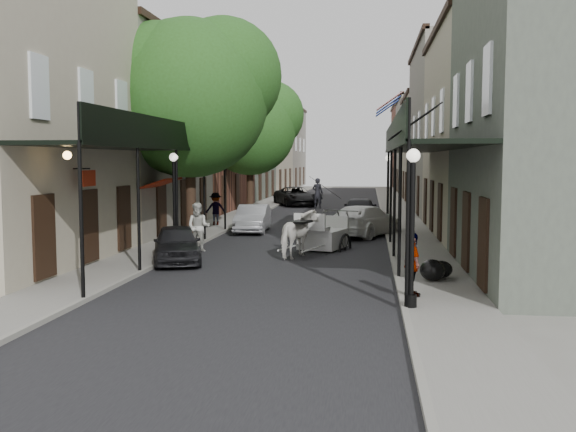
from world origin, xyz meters
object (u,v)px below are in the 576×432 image
(horse, at_px, (299,234))
(tree_far, at_px, (256,125))
(carriage, at_px, (327,221))
(car_right_far, at_px, (360,210))
(pedestrian_walking, at_px, (199,227))
(pedestrian_sidewalk_right, at_px, (412,264))
(lamppost_right_far, at_px, (388,188))
(car_left_near, at_px, (177,244))
(lamppost_left, at_px, (174,201))
(lamppost_right_near, at_px, (412,225))
(tree_near, at_px, (200,92))
(car_left_far, at_px, (296,196))
(pedestrian_sidewalk_left, at_px, (216,209))
(car_right_near, at_px, (365,221))
(car_left_mid, at_px, (253,219))

(horse, bearing_deg, tree_far, -57.48)
(carriage, bearing_deg, car_right_far, 101.11)
(pedestrian_walking, xyz_separation_m, pedestrian_sidewalk_right, (7.70, -7.94, -0.02))
(lamppost_right_far, relative_size, car_left_near, 0.95)
(carriage, bearing_deg, lamppost_left, -137.32)
(horse, distance_m, car_left_near, 4.43)
(tree_far, relative_size, lamppost_right_near, 2.32)
(tree_far, bearing_deg, lamppost_left, -89.54)
(lamppost_left, xyz_separation_m, lamppost_right_far, (8.20, 12.00, 0.00))
(lamppost_right_far, relative_size, car_right_far, 0.82)
(lamppost_right_near, bearing_deg, tree_near, 124.27)
(lamppost_right_far, height_order, car_left_far, lamppost_right_far)
(horse, bearing_deg, pedestrian_sidewalk_right, 135.63)
(car_right_far, bearing_deg, pedestrian_sidewalk_left, 21.61)
(pedestrian_walking, xyz_separation_m, car_right_far, (6.10, 11.84, -0.18))
(lamppost_right_far, height_order, pedestrian_sidewalk_left, lamppost_right_far)
(lamppost_right_near, height_order, car_left_near, lamppost_right_near)
(tree_near, height_order, car_right_near, tree_near)
(tree_far, distance_m, car_left_far, 9.96)
(tree_far, height_order, lamppost_left, tree_far)
(car_left_near, bearing_deg, tree_near, 78.46)
(car_right_far, bearing_deg, horse, 82.46)
(carriage, relative_size, pedestrian_walking, 1.52)
(tree_near, height_order, lamppost_left, tree_near)
(pedestrian_walking, distance_m, car_right_far, 13.32)
(tree_far, height_order, car_left_far, tree_far)
(lamppost_right_near, xyz_separation_m, lamppost_right_far, (0.00, 20.00, 0.00))
(lamppost_right_far, bearing_deg, car_right_near, -103.50)
(tree_near, bearing_deg, carriage, -15.93)
(car_left_far, bearing_deg, car_left_mid, -112.42)
(tree_near, relative_size, pedestrian_walking, 5.03)
(pedestrian_walking, bearing_deg, tree_far, 93.57)
(tree_far, bearing_deg, car_right_far, -37.10)
(tree_far, height_order, pedestrian_sidewalk_left, tree_far)
(carriage, height_order, pedestrian_sidewalk_left, carriage)
(tree_far, xyz_separation_m, lamppost_left, (0.15, -18.18, -3.79))
(tree_near, height_order, horse, tree_near)
(car_left_far, xyz_separation_m, car_right_far, (5.20, -13.57, 0.03))
(tree_far, distance_m, pedestrian_walking, 17.72)
(carriage, xyz_separation_m, car_left_far, (-4.01, 23.99, -0.38))
(tree_near, relative_size, horse, 4.69)
(lamppost_left, xyz_separation_m, car_left_mid, (1.50, 8.00, -1.37))
(pedestrian_sidewalk_left, height_order, pedestrian_sidewalk_right, pedestrian_sidewalk_left)
(tree_far, distance_m, car_right_far, 9.96)
(lamppost_right_near, xyz_separation_m, pedestrian_sidewalk_left, (-9.11, 18.17, -1.07))
(lamppost_right_near, relative_size, pedestrian_walking, 1.94)
(pedestrian_sidewalk_right, xyz_separation_m, car_right_far, (-1.60, 19.78, -0.16))
(tree_near, height_order, car_left_mid, tree_near)
(lamppost_right_far, bearing_deg, lamppost_left, -124.35)
(pedestrian_sidewalk_right, bearing_deg, carriage, 1.73)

